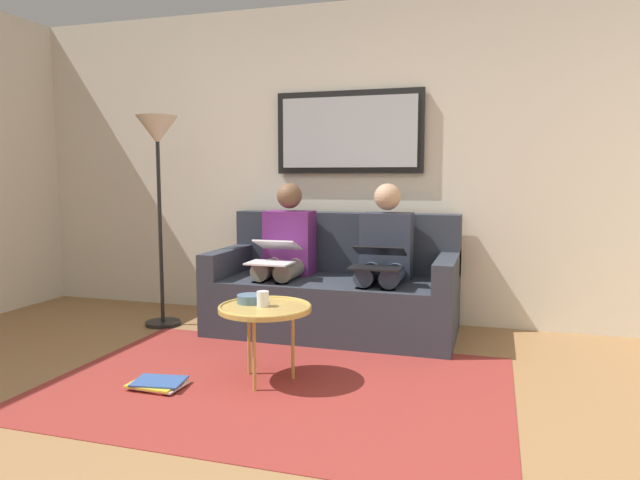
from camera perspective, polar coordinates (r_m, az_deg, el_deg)
ground_plane at (r=2.71m, az=-11.31°, el=-21.06°), size 6.00×5.20×0.10m
wall_rear at (r=4.85m, az=3.13°, el=7.60°), size 6.00×0.12×2.60m
area_rug at (r=3.40m, az=-4.32°, el=-14.17°), size 2.60×1.80×0.01m
couch at (r=4.47m, az=1.57°, el=-5.00°), size 1.84×0.90×0.90m
framed_mirror at (r=4.78m, az=2.87°, el=10.62°), size 1.23×0.05×0.67m
coffee_table at (r=3.35m, az=-5.47°, el=-6.85°), size 0.54×0.54×0.46m
cup at (r=3.34m, az=-5.70°, el=-5.83°), size 0.07×0.07×0.09m
bowl at (r=3.44m, az=-6.92°, el=-5.82°), size 0.16×0.16×0.05m
person_left at (r=4.27m, az=6.39°, el=-1.56°), size 0.38×0.58×1.14m
laptop_black at (r=4.04m, az=5.77°, el=-1.80°), size 0.36×0.34×0.15m
person_right at (r=4.48m, az=-3.48°, el=-1.16°), size 0.38×0.58×1.14m
laptop_white at (r=4.26m, az=-4.56°, el=-1.26°), size 0.32×0.39×0.17m
magazine_stack at (r=3.48m, az=-15.84°, el=-13.54°), size 0.34×0.27×0.04m
standing_lamp at (r=4.71m, az=-15.79°, el=8.28°), size 0.32×0.32×1.66m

